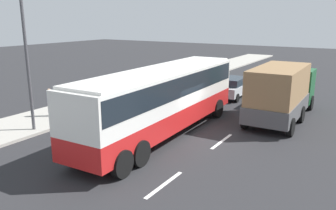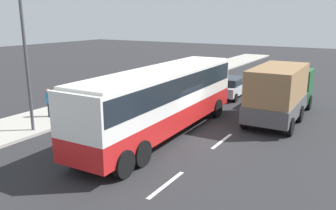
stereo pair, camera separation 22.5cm
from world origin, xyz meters
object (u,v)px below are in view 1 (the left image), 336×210
(cargo_truck, at_px, (282,91))
(pedestrian_near_curb, at_px, (73,102))
(coach_bus, at_px, (163,95))
(car_silver_hatch, at_px, (233,87))
(street_lamp, at_px, (29,51))
(pedestrian_at_crossing, at_px, (50,100))

(cargo_truck, height_order, pedestrian_near_curb, cargo_truck)
(coach_bus, bearing_deg, car_silver_hatch, -0.19)
(street_lamp, bearing_deg, pedestrian_near_curb, 2.61)
(car_silver_hatch, xyz_separation_m, pedestrian_at_crossing, (-11.21, 7.14, 0.31))
(car_silver_hatch, height_order, pedestrian_near_curb, pedestrian_near_curb)
(cargo_truck, distance_m, street_lamp, 14.15)
(coach_bus, xyz_separation_m, car_silver_hatch, (10.23, 0.23, -1.34))
(pedestrian_near_curb, bearing_deg, street_lamp, 119.74)
(street_lamp, bearing_deg, car_silver_hatch, -23.88)
(cargo_truck, relative_size, pedestrian_at_crossing, 4.69)
(pedestrian_near_curb, bearing_deg, car_silver_hatch, -92.64)
(coach_bus, xyz_separation_m, pedestrian_near_curb, (-0.25, 6.23, -1.13))
(coach_bus, height_order, car_silver_hatch, coach_bus)
(pedestrian_near_curb, height_order, street_lamp, street_lamp)
(coach_bus, height_order, cargo_truck, coach_bus)
(car_silver_hatch, distance_m, pedestrian_at_crossing, 13.29)
(cargo_truck, relative_size, pedestrian_near_curb, 5.13)
(coach_bus, relative_size, pedestrian_near_curb, 8.04)
(car_silver_hatch, bearing_deg, cargo_truck, -133.05)
(coach_bus, relative_size, pedestrian_at_crossing, 7.35)
(coach_bus, relative_size, car_silver_hatch, 2.74)
(pedestrian_near_curb, bearing_deg, pedestrian_at_crossing, 59.44)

